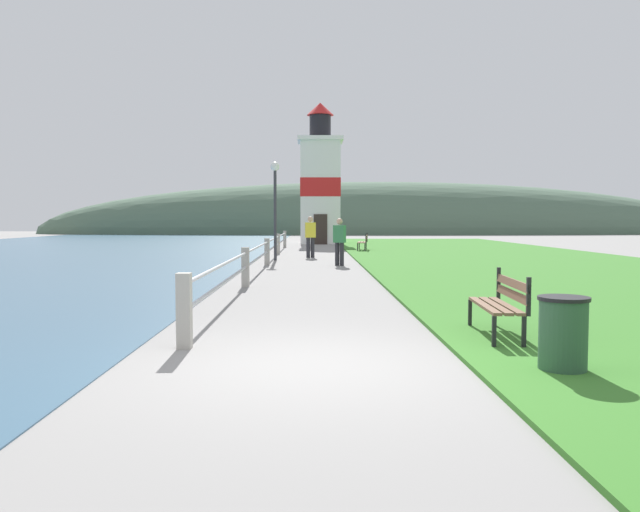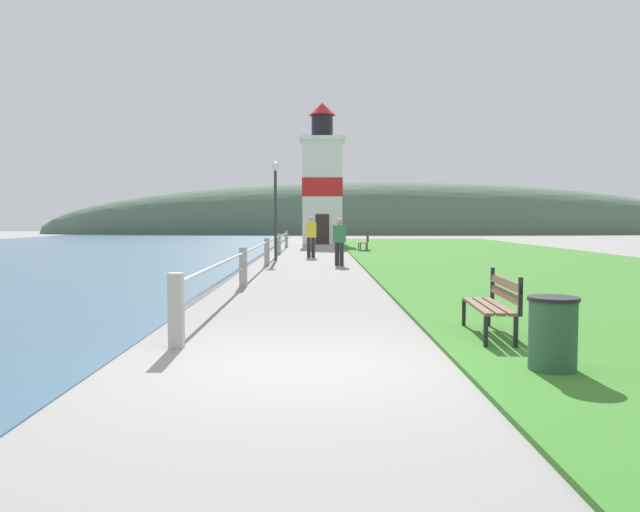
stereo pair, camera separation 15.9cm
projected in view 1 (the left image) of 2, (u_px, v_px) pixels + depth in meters
The scene contains 11 objects.
ground_plane at pixel (312, 366), 7.03m from camera, with size 160.00×160.00×0.00m, color gray.
grass_verge at pixel (506, 260), 24.89m from camera, with size 12.00×53.39×0.06m.
seawall_railing at pixel (267, 249), 22.58m from camera, with size 0.18×29.43×0.98m.
park_bench_near at pixel (501, 301), 8.58m from camera, with size 0.57×1.66×0.94m.
park_bench_midway at pixel (364, 241), 32.39m from camera, with size 0.69×1.94×0.94m.
lighthouse at pixel (320, 184), 42.49m from camera, with size 3.05×3.05×9.56m.
person_strolling at pixel (339, 240), 22.30m from camera, with size 0.47×0.40×1.70m.
person_by_railing at pixel (310, 235), 27.06m from camera, with size 0.47×0.31×1.78m.
trash_bin at pixel (563, 335), 6.64m from camera, with size 0.54×0.54×0.84m.
lamp_post at pixel (275, 192), 25.01m from camera, with size 0.36×0.36×3.96m.
distant_hillside at pixel (381, 234), 72.61m from camera, with size 80.00×16.00×12.00m.
Camera 1 is at (0.00, -6.95, 1.66)m, focal length 35.00 mm.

